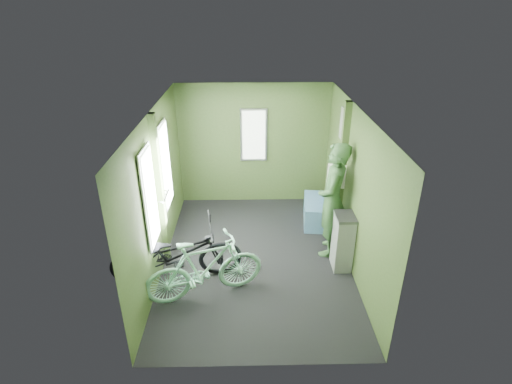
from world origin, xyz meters
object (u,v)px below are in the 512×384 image
bicycle_black (179,281)px  bench_seat (319,209)px  passenger (332,200)px  bicycle_mint (207,297)px  waste_box (343,242)px

bicycle_black → bench_seat: bearing=-63.8°
passenger → bench_seat: (-0.01, 0.91, -0.64)m
bicycle_black → bicycle_mint: bicycle_black is taller
bicycle_black → bicycle_mint: size_ratio=1.15×
bicycle_black → bench_seat: 2.79m
bicycle_black → waste_box: 2.43m
waste_box → bench_seat: bearing=95.0°
bench_seat → bicycle_mint: bearing=-126.4°
passenger → bicycle_mint: bearing=-42.1°
bicycle_black → passenger: size_ratio=1.01×
passenger → bench_seat: passenger is taller
passenger → waste_box: bearing=32.6°
bicycle_black → waste_box: size_ratio=2.08×
bicycle_black → waste_box: bearing=-92.4°
bicycle_mint → passenger: size_ratio=0.88×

